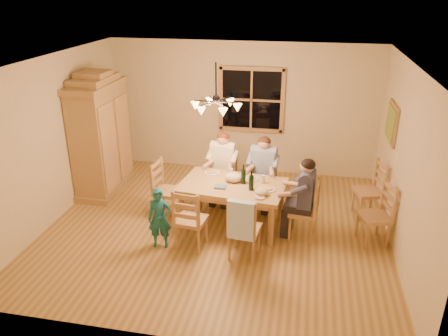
% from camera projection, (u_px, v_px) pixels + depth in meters
% --- Properties ---
extents(floor, '(5.50, 5.50, 0.00)m').
position_uv_depth(floor, '(217.00, 227.00, 7.24)').
color(floor, olive).
rests_on(floor, ground).
extents(ceiling, '(5.50, 5.00, 0.02)m').
position_uv_depth(ceiling, '(216.00, 62.00, 6.18)').
color(ceiling, white).
rests_on(ceiling, wall_back).
extents(wall_back, '(5.50, 0.02, 2.70)m').
position_uv_depth(wall_back, '(242.00, 108.00, 8.97)').
color(wall_back, beige).
rests_on(wall_back, floor).
extents(wall_left, '(0.02, 5.00, 2.70)m').
position_uv_depth(wall_left, '(54.00, 140.00, 7.20)').
color(wall_left, beige).
rests_on(wall_left, floor).
extents(wall_right, '(0.02, 5.00, 2.70)m').
position_uv_depth(wall_right, '(405.00, 164.00, 6.23)').
color(wall_right, beige).
rests_on(wall_right, floor).
extents(window, '(1.30, 0.06, 1.30)m').
position_uv_depth(window, '(251.00, 100.00, 8.82)').
color(window, black).
rests_on(window, wall_back).
extents(painting, '(0.06, 0.78, 0.64)m').
position_uv_depth(painting, '(392.00, 123.00, 7.22)').
color(painting, '#9C7D43').
rests_on(painting, wall_right).
extents(chandelier, '(0.77, 0.68, 0.71)m').
position_uv_depth(chandelier, '(216.00, 105.00, 6.43)').
color(chandelier, black).
rests_on(chandelier, ceiling).
extents(armoire, '(0.66, 1.40, 2.30)m').
position_uv_depth(armoire, '(101.00, 138.00, 8.16)').
color(armoire, '#9C7D43').
rests_on(armoire, floor).
extents(dining_table, '(1.77, 1.20, 0.76)m').
position_uv_depth(dining_table, '(233.00, 190.00, 7.04)').
color(dining_table, '#A6804A').
rests_on(dining_table, floor).
extents(chair_far_left, '(0.49, 0.47, 0.99)m').
position_uv_depth(chair_far_left, '(223.00, 186.00, 7.99)').
color(chair_far_left, '#A9874A').
rests_on(chair_far_left, floor).
extents(chair_far_right, '(0.49, 0.47, 0.99)m').
position_uv_depth(chair_far_right, '(262.00, 192.00, 7.78)').
color(chair_far_right, '#A9874A').
rests_on(chair_far_right, floor).
extents(chair_near_left, '(0.49, 0.47, 0.99)m').
position_uv_depth(chair_near_left, '(191.00, 229.00, 6.61)').
color(chair_near_left, '#A9874A').
rests_on(chair_near_left, floor).
extents(chair_near_right, '(0.49, 0.47, 0.99)m').
position_uv_depth(chair_near_right, '(244.00, 238.00, 6.38)').
color(chair_near_right, '#A9874A').
rests_on(chair_near_right, floor).
extents(chair_end_left, '(0.47, 0.49, 0.99)m').
position_uv_depth(chair_end_left, '(168.00, 199.00, 7.50)').
color(chair_end_left, '#A9874A').
rests_on(chair_end_left, floor).
extents(chair_end_right, '(0.47, 0.49, 0.99)m').
position_uv_depth(chair_end_right, '(303.00, 220.00, 6.86)').
color(chair_end_right, '#A9874A').
rests_on(chair_end_right, floor).
extents(adult_woman, '(0.43, 0.46, 0.87)m').
position_uv_depth(adult_woman, '(223.00, 159.00, 7.77)').
color(adult_woman, '#FBF0C2').
rests_on(adult_woman, floor).
extents(adult_plaid_man, '(0.43, 0.46, 0.87)m').
position_uv_depth(adult_plaid_man, '(263.00, 164.00, 7.57)').
color(adult_plaid_man, '#32518A').
rests_on(adult_plaid_man, floor).
extents(adult_slate_man, '(0.46, 0.43, 0.87)m').
position_uv_depth(adult_slate_man, '(305.00, 189.00, 6.65)').
color(adult_slate_man, '#3F4364').
rests_on(adult_slate_man, floor).
extents(towel, '(0.39, 0.14, 0.58)m').
position_uv_depth(towel, '(241.00, 220.00, 6.05)').
color(towel, '#AFCFEC').
rests_on(towel, chair_near_right).
extents(wine_bottle_a, '(0.08, 0.08, 0.33)m').
position_uv_depth(wine_bottle_a, '(243.00, 174.00, 6.95)').
color(wine_bottle_a, black).
rests_on(wine_bottle_a, dining_table).
extents(wine_bottle_b, '(0.08, 0.08, 0.33)m').
position_uv_depth(wine_bottle_b, '(251.00, 180.00, 6.74)').
color(wine_bottle_b, black).
rests_on(wine_bottle_b, dining_table).
extents(plate_woman, '(0.26, 0.26, 0.02)m').
position_uv_depth(plate_woman, '(212.00, 172.00, 7.41)').
color(plate_woman, white).
rests_on(plate_woman, dining_table).
extents(plate_plaid, '(0.26, 0.26, 0.02)m').
position_uv_depth(plate_plaid, '(251.00, 179.00, 7.17)').
color(plate_plaid, white).
rests_on(plate_plaid, dining_table).
extents(plate_slate, '(0.26, 0.26, 0.02)m').
position_uv_depth(plate_slate, '(267.00, 189.00, 6.81)').
color(plate_slate, white).
rests_on(plate_slate, dining_table).
extents(wine_glass_a, '(0.06, 0.06, 0.14)m').
position_uv_depth(wine_glass_a, '(231.00, 173.00, 7.24)').
color(wine_glass_a, silver).
rests_on(wine_glass_a, dining_table).
extents(wine_glass_b, '(0.06, 0.06, 0.14)m').
position_uv_depth(wine_glass_b, '(263.00, 179.00, 7.01)').
color(wine_glass_b, silver).
rests_on(wine_glass_b, dining_table).
extents(cap, '(0.20, 0.20, 0.11)m').
position_uv_depth(cap, '(261.00, 192.00, 6.62)').
color(cap, tan).
rests_on(cap, dining_table).
extents(napkin, '(0.19, 0.16, 0.03)m').
position_uv_depth(napkin, '(220.00, 187.00, 6.87)').
color(napkin, slate).
rests_on(napkin, dining_table).
extents(cloth_bundle, '(0.28, 0.22, 0.15)m').
position_uv_depth(cloth_bundle, '(233.00, 177.00, 7.05)').
color(cloth_bundle, beige).
rests_on(cloth_bundle, dining_table).
extents(child, '(0.39, 0.29, 0.97)m').
position_uv_depth(child, '(160.00, 218.00, 6.54)').
color(child, '#196773').
rests_on(child, floor).
extents(chair_spare_front, '(0.53, 0.55, 0.99)m').
position_uv_depth(chair_spare_front, '(373.00, 225.00, 6.71)').
color(chair_spare_front, '#A9874A').
rests_on(chair_spare_front, floor).
extents(chair_spare_back, '(0.53, 0.55, 0.99)m').
position_uv_depth(chair_spare_back, '(367.00, 200.00, 7.49)').
color(chair_spare_back, '#A9874A').
rests_on(chair_spare_back, floor).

